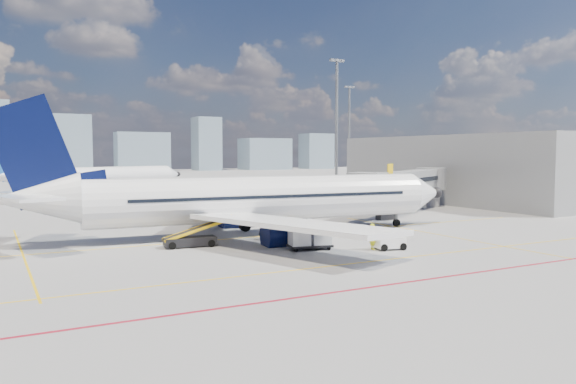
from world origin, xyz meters
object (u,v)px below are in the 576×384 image
object	(u,v)px
baggage_tug	(389,240)
belt_loader	(192,239)
ramp_worker	(373,237)
main_aircraft	(246,200)
second_aircraft	(96,178)
cargo_dolly	(310,237)

from	to	relation	value
baggage_tug	belt_loader	bearing A→B (deg)	157.19
ramp_worker	main_aircraft	bearing A→B (deg)	40.05
second_aircraft	baggage_tug	bearing A→B (deg)	-102.76
second_aircraft	belt_loader	world-z (taller)	second_aircraft
baggage_tug	belt_loader	distance (m)	15.44
cargo_dolly	ramp_worker	size ratio (longest dim) A/B	1.79
main_aircraft	ramp_worker	world-z (taller)	main_aircraft
belt_loader	baggage_tug	bearing A→B (deg)	-27.95
second_aircraft	cargo_dolly	world-z (taller)	second_aircraft
baggage_tug	cargo_dolly	bearing A→B (deg)	162.03
baggage_tug	ramp_worker	size ratio (longest dim) A/B	1.20
baggage_tug	belt_loader	xyz separation A→B (m)	(-12.90, 8.49, -0.12)
main_aircraft	second_aircraft	distance (m)	54.42
cargo_dolly	ramp_worker	xyz separation A→B (m)	(4.27, -2.29, -0.01)
main_aircraft	ramp_worker	xyz separation A→B (m)	(5.60, -11.23, -2.21)
baggage_tug	ramp_worker	world-z (taller)	ramp_worker
cargo_dolly	baggage_tug	bearing A→B (deg)	-16.47
main_aircraft	belt_loader	world-z (taller)	main_aircraft
main_aircraft	cargo_dolly	bearing A→B (deg)	-76.62
second_aircraft	cargo_dolly	bearing A→B (deg)	-107.10
belt_loader	ramp_worker	distance (m)	14.22
ramp_worker	cargo_dolly	bearing A→B (deg)	75.35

